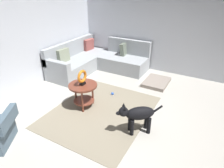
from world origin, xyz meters
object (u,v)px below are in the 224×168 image
object	(u,v)px
torus_sculpture	(82,77)
sectional_couch	(96,61)
side_table	(83,90)
dog	(138,115)
dog_toy_ball	(112,94)
dog_bed_mat	(156,82)

from	to	relation	value
torus_sculpture	sectional_couch	bearing A→B (deg)	25.60
sectional_couch	side_table	xyz separation A→B (m)	(-1.85, -0.88, 0.12)
sectional_couch	torus_sculpture	bearing A→B (deg)	-154.40
dog	dog_toy_ball	size ratio (longest dim) A/B	9.69
dog_bed_mat	dog_toy_ball	size ratio (longest dim) A/B	11.34
torus_sculpture	dog_toy_ball	bearing A→B (deg)	-22.60
dog_toy_ball	sectional_couch	bearing A→B (deg)	46.88
side_table	dog_bed_mat	xyz separation A→B (m)	(1.83, -1.05, -0.37)
dog	dog_toy_ball	world-z (taller)	dog
side_table	torus_sculpture	bearing A→B (deg)	180.00
sectional_couch	torus_sculpture	world-z (taller)	sectional_couch
sectional_couch	torus_sculpture	distance (m)	2.09
dog_bed_mat	side_table	bearing A→B (deg)	150.20
sectional_couch	dog	size ratio (longest dim) A/B	3.29
dog	side_table	bearing A→B (deg)	41.24
side_table	dog	bearing A→B (deg)	-98.87
side_table	torus_sculpture	size ratio (longest dim) A/B	1.84
dog_bed_mat	dog	world-z (taller)	dog
dog_toy_ball	torus_sculpture	bearing A→B (deg)	157.40
side_table	dog_toy_ball	world-z (taller)	side_table
sectional_couch	dog_toy_ball	distance (m)	1.65
sectional_couch	dog_toy_ball	bearing A→B (deg)	-133.12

